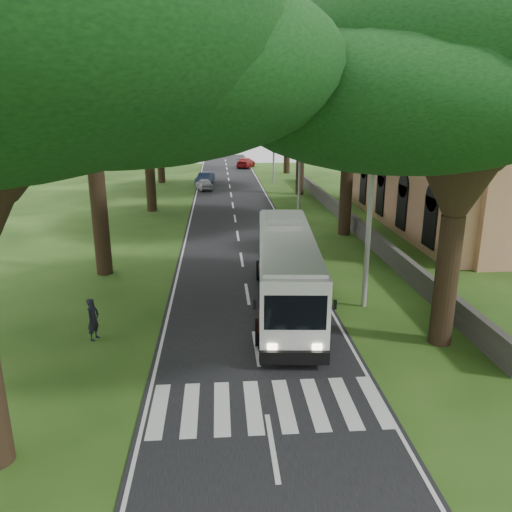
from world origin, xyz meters
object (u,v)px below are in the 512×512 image
pole_mid (300,169)px  distant_car_c (246,163)px  pole_far (274,149)px  distant_car_b (205,178)px  distant_car_a (204,184)px  church (468,165)px  pedestrian (93,319)px  coach_bus (286,268)px  pole_near (369,222)px

pole_mid → distant_car_c: 37.44m
pole_far → distant_car_b: size_ratio=1.91×
pole_mid → distant_car_a: bearing=118.3°
distant_car_a → distant_car_c: 22.26m
pole_far → distant_car_c: 17.71m
church → distant_car_c: bearing=109.6°
pedestrian → coach_bus: bearing=-51.4°
pole_far → distant_car_a: 10.13m
distant_car_a → distant_car_c: bearing=-119.8°
distant_car_a → distant_car_b: size_ratio=0.89×
pole_near → pole_mid: bearing=90.0°
church → pole_far: (-12.36, 24.45, -0.73)m
coach_bus → pedestrian: bearing=-155.9°
church → pole_mid: 13.16m
church → coach_bus: 22.39m
distant_car_c → pedestrian: size_ratio=2.92×
coach_bus → distant_car_a: bearing=102.4°
church → pole_far: church is taller
pole_far → coach_bus: pole_far is taller
pole_far → distant_car_c: size_ratio=1.53×
pole_far → distant_car_a: (-8.50, -4.24, -3.51)m
pole_mid → pole_far: 20.00m
distant_car_a → distant_car_b: (0.00, 4.48, 0.05)m
pole_far → pole_near: bearing=-90.0°
coach_bus → distant_car_c: 56.94m
pole_near → coach_bus: size_ratio=0.65×
pole_near → pole_mid: (0.00, 20.00, 0.00)m
pole_mid → distant_car_c: (-2.50, 37.20, -3.39)m
distant_car_b → pole_far: bearing=13.2°
church → pole_far: 27.41m
pole_mid → distant_car_c: pole_mid is taller
coach_bus → church: bearing=48.2°
church → distant_car_a: bearing=135.9°
pole_near → distant_car_b: size_ratio=1.91×
pole_far → pedestrian: 44.45m
distant_car_a → distant_car_c: (6.00, 21.44, 0.12)m
church → pole_near: (-12.36, -15.55, -0.73)m
distant_car_b → pedestrian: 43.04m
pole_far → distant_car_c: bearing=98.3°
pole_mid → distant_car_b: (-8.50, 20.24, -3.46)m
distant_car_b → distant_car_c: size_ratio=0.80×
pole_far → distant_car_c: (-2.50, 17.20, -3.39)m
pole_far → pole_mid: bearing=-90.0°
church → distant_car_a: (-20.86, 20.22, -4.24)m
coach_bus → distant_car_a: 35.81m
pole_far → pedestrian: pole_far is taller
coach_bus → pedestrian: 8.91m
pole_near → distant_car_c: 57.36m
distant_car_a → coach_bus: bearing=83.5°
pedestrian → distant_car_a: bearing=13.9°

